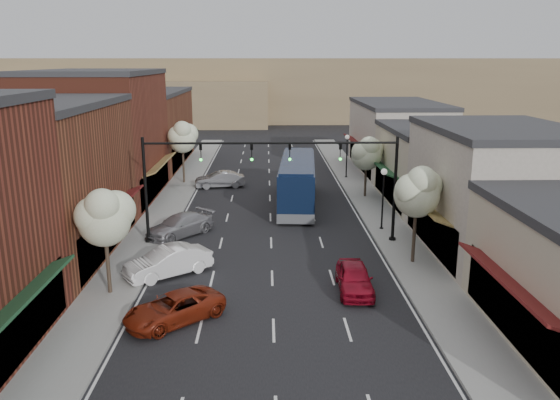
{
  "coord_description": "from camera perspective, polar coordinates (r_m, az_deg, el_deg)",
  "views": [
    {
      "loc": [
        -0.26,
        -26.02,
        11.63
      ],
      "look_at": [
        0.65,
        10.74,
        2.2
      ],
      "focal_mm": 35.0,
      "sensor_mm": 36.0,
      "label": 1
    }
  ],
  "objects": [
    {
      "name": "tree_left_far",
      "position": [
        53.04,
        -10.14,
        6.55
      ],
      "size": [
        2.85,
        2.65,
        6.13
      ],
      "color": "#47382B",
      "rests_on": "ground"
    },
    {
      "name": "curb_left",
      "position": [
        46.48,
        -9.71,
        -0.22
      ],
      "size": [
        0.25,
        73.0,
        0.17
      ],
      "primitive_type": "cube",
      "color": "gray",
      "rests_on": "ground"
    },
    {
      "name": "bldg_right_midnear",
      "position": [
        35.78,
        21.62,
        0.89
      ],
      "size": [
        9.14,
        12.1,
        7.9
      ],
      "color": "#BFB3A4",
      "rests_on": "ground"
    },
    {
      "name": "parked_car_a",
      "position": [
        25.83,
        -11.01,
        -11.04
      ],
      "size": [
        4.99,
        4.69,
        1.31
      ],
      "primitive_type": "imported",
      "rotation": [
        0.0,
        0.0,
        -0.87
      ],
      "color": "maroon",
      "rests_on": "ground"
    },
    {
      "name": "tree_right_far",
      "position": [
        47.38,
        9.1,
        4.93
      ],
      "size": [
        2.85,
        2.65,
        5.43
      ],
      "color": "#47382B",
      "rests_on": "ground"
    },
    {
      "name": "hill_near",
      "position": [
        107.19,
        -14.99,
        9.82
      ],
      "size": [
        50.0,
        20.0,
        8.0
      ],
      "primitive_type": "cube",
      "color": "#7A6647",
      "rests_on": "ground"
    },
    {
      "name": "tree_left_near",
      "position": [
        28.16,
        -17.86,
        -1.58
      ],
      "size": [
        2.85,
        2.65,
        5.69
      ],
      "color": "#47382B",
      "rests_on": "ground"
    },
    {
      "name": "parked_car_b",
      "position": [
        31.05,
        -11.61,
        -6.34
      ],
      "size": [
        4.94,
        4.24,
        1.6
      ],
      "primitive_type": "imported",
      "rotation": [
        0.0,
        0.0,
        -0.94
      ],
      "color": "white",
      "rests_on": "ground"
    },
    {
      "name": "red_hatchback",
      "position": [
        28.69,
        7.78,
        -8.07
      ],
      "size": [
        1.87,
        4.36,
        1.47
      ],
      "primitive_type": "imported",
      "rotation": [
        0.0,
        0.0,
        -0.03
      ],
      "color": "maroon",
      "rests_on": "ground"
    },
    {
      "name": "sidewalk_left",
      "position": [
        46.71,
        -11.41,
        -0.23
      ],
      "size": [
        2.8,
        73.0,
        0.15
      ],
      "primitive_type": "cube",
      "color": "gray",
      "rests_on": "ground"
    },
    {
      "name": "bldg_right_midfar",
      "position": [
        46.95,
        15.93,
        3.44
      ],
      "size": [
        9.14,
        12.1,
        6.4
      ],
      "color": "#BBB094",
      "rests_on": "ground"
    },
    {
      "name": "bldg_left_far",
      "position": [
        64.01,
        -14.13,
        7.25
      ],
      "size": [
        10.14,
        18.1,
        8.4
      ],
      "color": "brown",
      "rests_on": "ground"
    },
    {
      "name": "signal_mast_left",
      "position": [
        35.14,
        -10.18,
        2.65
      ],
      "size": [
        8.22,
        0.46,
        7.0
      ],
      "color": "black",
      "rests_on": "ground"
    },
    {
      "name": "ground",
      "position": [
        28.5,
        -0.78,
        -9.7
      ],
      "size": [
        160.0,
        160.0,
        0.0
      ],
      "primitive_type": "plane",
      "color": "black",
      "rests_on": "ground"
    },
    {
      "name": "sidewalk_right",
      "position": [
        46.8,
        9.29,
        -0.1
      ],
      "size": [
        2.8,
        73.0,
        0.15
      ],
      "primitive_type": "cube",
      "color": "gray",
      "rests_on": "ground"
    },
    {
      "name": "lamp_post_far",
      "position": [
        55.29,
        7.01,
        5.3
      ],
      "size": [
        0.44,
        0.44,
        4.44
      ],
      "color": "black",
      "rests_on": "ground"
    },
    {
      "name": "curb_right",
      "position": [
        46.56,
        7.59,
        -0.11
      ],
      "size": [
        0.25,
        73.0,
        0.17
      ],
      "primitive_type": "cube",
      "color": "gray",
      "rests_on": "ground"
    },
    {
      "name": "bldg_left_midfar",
      "position": [
        48.5,
        -18.28,
        6.29
      ],
      "size": [
        10.14,
        14.1,
        10.9
      ],
      "color": "maroon",
      "rests_on": "ground"
    },
    {
      "name": "hill_far",
      "position": [
        116.16,
        -1.32,
        11.6
      ],
      "size": [
        120.0,
        30.0,
        12.0
      ],
      "primitive_type": "cube",
      "color": "#7A6647",
      "rests_on": "ground"
    },
    {
      "name": "bldg_right_far",
      "position": [
        60.21,
        12.09,
        6.46
      ],
      "size": [
        9.14,
        16.1,
        7.4
      ],
      "color": "#BFB3A4",
      "rests_on": "ground"
    },
    {
      "name": "coach_bus",
      "position": [
        44.85,
        1.84,
        1.97
      ],
      "size": [
        3.68,
        12.71,
        3.83
      ],
      "rotation": [
        0.0,
        0.0,
        -0.08
      ],
      "color": "#0D1935",
      "rests_on": "ground"
    },
    {
      "name": "parked_car_e",
      "position": [
        51.6,
        -6.31,
        2.13
      ],
      "size": [
        4.81,
        2.39,
        1.52
      ],
      "primitive_type": "imported",
      "rotation": [
        0.0,
        0.0,
        -1.39
      ],
      "color": "#98999D",
      "rests_on": "ground"
    },
    {
      "name": "lamp_post_near",
      "position": [
        38.38,
        10.74,
        1.14
      ],
      "size": [
        0.44,
        0.44,
        4.44
      ],
      "color": "black",
      "rests_on": "ground"
    },
    {
      "name": "signal_mast_right",
      "position": [
        35.23,
        8.23,
        2.76
      ],
      "size": [
        8.22,
        0.46,
        7.0
      ],
      "color": "black",
      "rests_on": "ground"
    },
    {
      "name": "parked_car_c",
      "position": [
        37.77,
        -10.42,
        -2.62
      ],
      "size": [
        4.91,
        5.17,
        1.47
      ],
      "primitive_type": "imported",
      "rotation": [
        0.0,
        0.0,
        -0.73
      ],
      "color": "#9A999F",
      "rests_on": "ground"
    },
    {
      "name": "tree_right_near",
      "position": [
        31.99,
        14.23,
        0.97
      ],
      "size": [
        2.85,
        2.65,
        5.95
      ],
      "color": "#47382B",
      "rests_on": "ground"
    },
    {
      "name": "bldg_left_midnear",
      "position": [
        35.62,
        -24.49,
        1.79
      ],
      "size": [
        10.14,
        14.1,
        9.4
      ],
      "color": "brown",
      "rests_on": "ground"
    }
  ]
}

